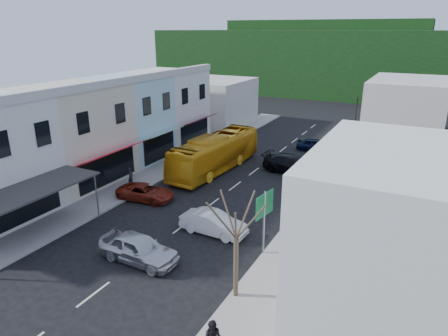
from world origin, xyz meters
TOP-DOWN VIEW (x-y plane):
  - ground at (0.00, 0.00)m, footprint 120.00×120.00m
  - sidewalk_left at (-7.50, 10.00)m, footprint 3.00×52.00m
  - sidewalk_right at (7.50, 10.00)m, footprint 3.00×52.00m
  - shopfront_row at (-12.49, 5.00)m, footprint 8.25×30.00m
  - right_building at (13.50, -4.00)m, footprint 8.00×9.00m
  - distant_block_left at (-12.00, 27.00)m, footprint 8.00×10.00m
  - distant_block_right at (11.00, 30.00)m, footprint 8.00×12.00m
  - hillside at (-1.45, 65.09)m, footprint 80.00×26.00m
  - bus at (-3.33, 10.79)m, footprint 3.12×11.72m
  - car_silver at (0.11, -4.59)m, footprint 4.44×1.89m
  - car_white at (2.27, 0.11)m, footprint 4.44×1.91m
  - car_red at (-4.84, 2.39)m, footprint 4.81×2.49m
  - car_black_near at (3.25, 13.24)m, footprint 4.65×2.25m
  - car_navy_mid at (3.19, 20.93)m, footprint 4.55×2.19m
  - pedestrian_left at (-7.35, 3.76)m, footprint 0.54×0.68m
  - direction_sign at (6.02, -0.81)m, footprint 0.78×1.83m
  - street_tree at (6.30, -5.04)m, footprint 2.71×2.71m
  - traffic_signal at (5.80, 28.84)m, footprint 1.08×1.27m

SIDE VIEW (x-z plane):
  - ground at x=0.00m, z-range 0.00..0.00m
  - sidewalk_left at x=-7.50m, z-range 0.00..0.15m
  - sidewalk_right at x=7.50m, z-range 0.00..0.15m
  - car_silver at x=0.11m, z-range 0.00..1.40m
  - car_white at x=2.27m, z-range 0.00..1.40m
  - car_red at x=-4.84m, z-range 0.00..1.40m
  - car_black_near at x=3.25m, z-range 0.00..1.40m
  - car_navy_mid at x=3.19m, z-range 0.00..1.40m
  - pedestrian_left at x=-7.35m, z-range 0.15..1.85m
  - bus at x=-3.33m, z-range 0.00..3.10m
  - direction_sign at x=6.02m, z-range 0.00..3.92m
  - traffic_signal at x=5.80m, z-range 0.00..4.90m
  - distant_block_left at x=-12.00m, z-range 0.00..6.00m
  - street_tree at x=6.30m, z-range 0.00..6.43m
  - distant_block_right at x=11.00m, z-range 0.00..7.00m
  - shopfront_row at x=-12.49m, z-range 0.00..8.00m
  - right_building at x=13.50m, z-range 0.00..8.00m
  - hillside at x=-1.45m, z-range -0.27..13.73m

